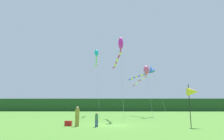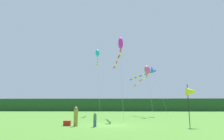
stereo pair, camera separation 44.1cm
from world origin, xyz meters
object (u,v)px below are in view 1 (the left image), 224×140
at_px(kite_magenta, 120,48).
at_px(kite_blue, 150,70).
at_px(cooler_box, 68,123).
at_px(banner_flag_pole, 193,92).
at_px(kite_rainbow, 145,73).
at_px(kite_cyan, 96,55).
at_px(person_adult, 77,115).
at_px(person_child, 97,119).

xyz_separation_m(kite_magenta, kite_blue, (5.45, 9.46, -1.18)).
xyz_separation_m(cooler_box, kite_blue, (10.17, 16.04, 7.65)).
height_order(kite_magenta, kite_blue, kite_magenta).
distance_m(banner_flag_pole, kite_magenta, 11.29).
relative_size(banner_flag_pole, kite_magenta, 0.35).
xyz_separation_m(kite_rainbow, kite_blue, (1.24, 2.34, 0.87)).
distance_m(cooler_box, kite_cyan, 19.68).
height_order(banner_flag_pole, kite_rainbow, kite_rainbow).
distance_m(person_adult, kite_rainbow, 17.35).
xyz_separation_m(person_child, cooler_box, (-2.53, 0.76, -0.45)).
bearing_deg(kite_blue, kite_cyan, 176.61).
height_order(kite_magenta, kite_cyan, kite_cyan).
bearing_deg(banner_flag_pole, kite_cyan, 119.89).
bearing_deg(kite_cyan, kite_blue, -3.39).
relative_size(kite_rainbow, kite_magenta, 0.91).
bearing_deg(kite_cyan, person_adult, -89.66).
bearing_deg(kite_blue, banner_flag_pole, -88.21).
bearing_deg(kite_cyan, person_child, -84.08).
bearing_deg(kite_cyan, kite_rainbow, -19.44).
distance_m(cooler_box, kite_rainbow, 17.70).
bearing_deg(banner_flag_pole, person_child, -179.81).
bearing_deg(cooler_box, kite_rainbow, 56.93).
bearing_deg(kite_rainbow, person_adult, -119.87).
relative_size(person_child, banner_flag_pole, 0.34).
bearing_deg(person_adult, cooler_box, 154.63).
distance_m(person_adult, kite_magenta, 11.38).
distance_m(kite_blue, kite_cyan, 9.89).
xyz_separation_m(person_adult, kite_blue, (9.34, 16.43, 6.94)).
bearing_deg(kite_magenta, banner_flag_pole, -50.76).
xyz_separation_m(person_adult, banner_flag_pole, (9.86, -0.34, 1.95)).
distance_m(kite_rainbow, kite_cyan, 9.48).
height_order(kite_blue, kite_cyan, kite_cyan).
bearing_deg(kite_blue, kite_rainbow, -117.98).
distance_m(person_child, cooler_box, 2.68).
relative_size(person_adult, kite_blue, 0.19).
distance_m(person_child, kite_rainbow, 17.04).
relative_size(person_adult, person_child, 1.39).
bearing_deg(kite_rainbow, banner_flag_pole, -83.03).
distance_m(person_adult, kite_blue, 20.13).
bearing_deg(person_child, kite_rainbow, 66.14).
bearing_deg(cooler_box, banner_flag_pole, -3.94).
height_order(cooler_box, kite_rainbow, kite_rainbow).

